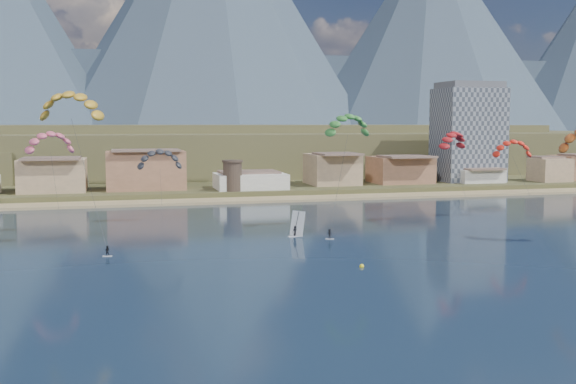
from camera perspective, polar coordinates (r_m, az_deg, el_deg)
The scene contains 16 objects.
ground at distance 76.04m, azimuth 6.06°, elevation -9.93°, with size 2400.00×2400.00×0.00m, color #0D1F2F.
beach at distance 177.60m, azimuth -5.91°, elevation -0.77°, with size 2200.00×12.00×0.90m.
land at distance 629.41m, azimuth -11.99°, elevation 3.86°, with size 2200.00×900.00×4.00m.
foothills at distance 305.05m, azimuth -5.24°, elevation 3.66°, with size 940.00×210.00×18.00m.
mountain_ridge at distance 901.64m, azimuth -13.87°, elevation 13.96°, with size 2060.00×480.00×400.00m.
town at distance 191.51m, azimuth -18.58°, elevation 1.77°, with size 400.00×24.00×12.00m.
apartment_tower at distance 225.56m, azimuth 15.13°, elevation 4.94°, with size 20.00×16.00×32.00m.
watchtower at distance 185.65m, azimuth -4.76°, elevation 1.43°, with size 5.82×5.82×8.60m.
kitesurfer_yellow at distance 115.84m, azimuth -18.06°, elevation 7.33°, with size 11.97×13.42×27.25m.
kitesurfer_green at distance 129.58m, azimuth 5.12°, elevation 5.92°, with size 12.70×13.31×24.11m.
distant_kite_pink at distance 129.02m, azimuth -19.66°, elevation 4.30°, with size 9.81×7.58×20.80m.
distant_kite_dark at distance 139.89m, azimuth -10.91°, elevation 3.05°, with size 9.64×6.03×17.28m.
distant_kite_orange at distance 153.73m, azimuth 18.64°, elevation 3.78°, with size 9.33×6.53×18.82m.
distant_kite_red at distance 141.28m, azimuth 13.90°, elevation 4.55°, with size 8.58×7.56×20.48m.
windsurfer at distance 122.45m, azimuth 0.70°, elevation -3.14°, with size 2.68×2.92×4.70m.
buoy at distance 97.54m, azimuth 6.32°, elevation -6.33°, with size 0.68×0.68×0.68m.
Camera 1 is at (-25.63, -68.55, 20.66)m, focal length 41.64 mm.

